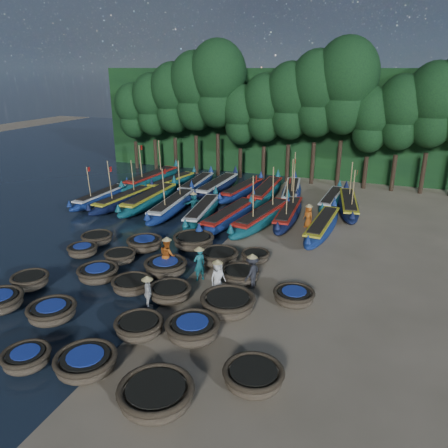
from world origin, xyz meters
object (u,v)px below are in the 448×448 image
(coracle_18, at_px, (240,274))
(coracle_23, at_px, (219,257))
(long_boat_13, at_px, (242,190))
(fisherman_4, at_px, (148,292))
(long_boat_9, at_px, (152,179))
(coracle_11, at_px, (98,273))
(coracle_6, at_px, (52,312))
(coracle_17, at_px, (166,267))
(coracle_19, at_px, (294,296))
(long_boat_1, at_px, (124,200))
(long_boat_12, at_px, (217,187))
(coracle_12, at_px, (132,285))
(long_boat_3, at_px, (172,206))
(coracle_24, at_px, (256,256))
(coracle_10, at_px, (30,281))
(coracle_13, at_px, (170,292))
(coracle_14, at_px, (228,304))
(coracle_4, at_px, (156,395))
(coracle_7, at_px, (139,327))
(coracle_22, at_px, (194,241))
(long_boat_17, at_px, (348,205))
(long_boat_4, at_px, (202,212))
(long_boat_7, at_px, (288,214))
(coracle_21, at_px, (145,244))
(long_boat_10, at_px, (172,182))
(coracle_16, at_px, (120,257))
(coracle_3, at_px, (86,362))
(fisherman_5, at_px, (194,203))
(long_boat_6, at_px, (262,217))
(long_boat_5, at_px, (230,216))
(fisherman_6, at_px, (308,215))
(long_boat_15, at_px, (291,192))
(long_boat_16, at_px, (331,200))
(fisherman_0, at_px, (218,276))
(long_boat_0, at_px, (101,197))
(coracle_8, at_px, (193,329))
(coracle_2, at_px, (26,358))
(fisherman_3, at_px, (252,271))
(fisherman_1, at_px, (199,263))
(long_boat_11, at_px, (197,185))
(long_boat_8, at_px, (322,226))
(long_boat_2, at_px, (150,199))

(coracle_18, bearing_deg, coracle_23, 140.84)
(long_boat_13, xyz_separation_m, fisherman_4, (1.82, -18.28, 0.29))
(long_boat_9, bearing_deg, coracle_11, -64.74)
(coracle_6, xyz_separation_m, coracle_17, (2.42, 5.49, 0.04))
(coracle_19, xyz_separation_m, long_boat_1, (-15.29, 9.83, 0.16))
(long_boat_13, bearing_deg, long_boat_12, -174.71)
(coracle_12, relative_size, long_boat_3, 0.22)
(coracle_24, bearing_deg, coracle_10, -144.15)
(coracle_13, relative_size, coracle_14, 0.89)
(long_boat_9, bearing_deg, coracle_4, -56.37)
(coracle_7, xyz_separation_m, coracle_22, (-1.70, 8.86, 0.05))
(long_boat_17, bearing_deg, coracle_23, -123.67)
(long_boat_4, height_order, long_boat_7, long_boat_7)
(coracle_21, bearing_deg, long_boat_10, 110.82)
(coracle_12, distance_m, coracle_21, 4.96)
(long_boat_1, bearing_deg, long_boat_3, 2.60)
(coracle_11, distance_m, coracle_16, 2.23)
(coracle_3, relative_size, long_boat_12, 0.25)
(coracle_18, relative_size, fisherman_5, 1.10)
(coracle_4, height_order, long_boat_4, long_boat_4)
(long_boat_3, bearing_deg, coracle_11, -86.77)
(coracle_22, bearing_deg, long_boat_6, 62.55)
(long_boat_5, bearing_deg, long_boat_13, 107.83)
(long_boat_5, bearing_deg, fisherman_5, 166.72)
(long_boat_6, bearing_deg, fisherman_6, 25.57)
(coracle_4, relative_size, coracle_12, 1.43)
(coracle_6, relative_size, long_boat_15, 0.29)
(coracle_12, height_order, long_boat_16, long_boat_16)
(coracle_21, distance_m, coracle_22, 2.83)
(long_boat_7, height_order, long_boat_16, long_boat_7)
(coracle_13, bearing_deg, fisherman_5, 109.60)
(coracle_24, bearing_deg, long_boat_10, 132.78)
(long_boat_4, height_order, fisherman_0, fisherman_0)
(fisherman_4, bearing_deg, long_boat_13, -23.24)
(long_boat_5, bearing_deg, coracle_22, -89.82)
(coracle_10, bearing_deg, coracle_3, -33.01)
(coracle_13, distance_m, long_boat_17, 17.33)
(coracle_17, relative_size, coracle_23, 1.09)
(coracle_11, relative_size, coracle_22, 0.71)
(coracle_21, xyz_separation_m, fisherman_6, (8.10, 7.31, 0.38))
(coracle_7, height_order, long_boat_17, long_boat_17)
(coracle_12, relative_size, long_boat_0, 0.26)
(coracle_8, height_order, coracle_14, same)
(coracle_2, bearing_deg, fisherman_3, 56.54)
(fisherman_1, bearing_deg, fisherman_3, 131.69)
(long_boat_5, bearing_deg, long_boat_11, 134.95)
(coracle_4, relative_size, coracle_13, 1.17)
(long_boat_7, relative_size, long_boat_8, 1.00)
(coracle_4, distance_m, coracle_24, 11.43)
(coracle_17, distance_m, long_boat_2, 12.02)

